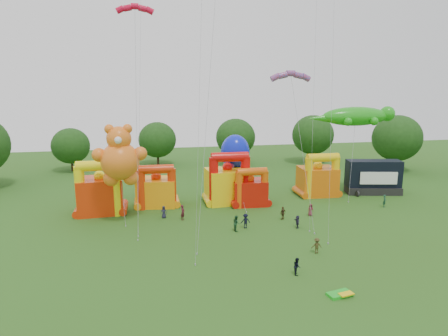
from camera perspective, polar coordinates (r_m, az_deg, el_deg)
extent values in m
plane|color=#2C5517|center=(32.38, 9.55, -19.05)|extent=(160.00, 160.00, 0.00)
cylinder|color=#352314|center=(84.71, 23.23, 0.91)|extent=(0.44, 0.44, 3.72)
ellipsoid|color=#1A3F13|center=(84.04, 23.48, 3.95)|extent=(9.30, 9.30, 8.89)
cylinder|color=#352314|center=(87.73, 12.45, 1.87)|extent=(0.44, 0.44, 3.51)
ellipsoid|color=#1A3F13|center=(87.11, 12.58, 4.65)|extent=(8.77, 8.78, 8.39)
cylinder|color=#352314|center=(84.33, 1.65, 1.68)|extent=(0.44, 0.44, 3.30)
ellipsoid|color=#1A3F13|center=(83.72, 1.66, 4.40)|extent=(8.25, 8.25, 7.88)
cylinder|color=#352314|center=(84.36, -9.41, 1.46)|extent=(0.44, 0.44, 3.09)
ellipsoid|color=#1A3F13|center=(83.77, -9.50, 4.00)|extent=(7.73, 7.72, 7.38)
cylinder|color=#352314|center=(82.90, -20.88, 0.57)|extent=(0.44, 0.44, 2.88)
ellipsoid|color=#1A3F13|center=(82.33, -21.06, 2.98)|extent=(7.20, 7.20, 6.88)
cube|color=red|center=(54.76, -17.21, -3.75)|extent=(5.99, 4.93, 4.63)
cylinder|color=#FFEE0D|center=(53.23, -19.84, -3.27)|extent=(1.25, 1.25, 6.61)
cylinder|color=#FFEE0D|center=(52.70, -15.06, -3.11)|extent=(1.25, 1.25, 6.61)
cylinder|color=#FFEE0D|center=(52.19, -17.68, 0.31)|extent=(5.07, 1.32, 1.32)
sphere|color=#FFEE0D|center=(54.14, -17.38, -1.09)|extent=(1.40, 1.40, 1.40)
cube|color=orange|center=(56.26, -9.60, -3.39)|extent=(5.74, 4.84, 3.82)
cylinder|color=red|center=(54.58, -11.74, -3.06)|extent=(1.15, 1.15, 5.45)
cylinder|color=red|center=(54.65, -7.44, -2.89)|extent=(1.15, 1.15, 5.45)
cylinder|color=red|center=(53.95, -9.69, -0.18)|extent=(4.67, 1.21, 1.21)
sphere|color=red|center=(55.72, -9.68, -1.20)|extent=(1.40, 1.40, 1.40)
cube|color=yellow|center=(56.80, 0.47, -2.56)|extent=(6.15, 5.12, 4.81)
cylinder|color=red|center=(54.57, -1.48, -2.04)|extent=(1.26, 1.26, 6.88)
cylinder|color=red|center=(55.45, 3.08, -1.83)|extent=(1.26, 1.26, 6.88)
cylinder|color=red|center=(54.25, 0.83, 1.59)|extent=(5.10, 1.32, 1.32)
sphere|color=red|center=(56.18, 0.48, 0.12)|extent=(1.40, 1.40, 1.40)
cube|color=red|center=(56.04, 3.62, -3.48)|extent=(4.82, 3.95, 3.49)
cylinder|color=#EB570C|center=(54.17, 2.14, -3.18)|extent=(1.02, 1.02, 4.99)
cylinder|color=#EB570C|center=(55.07, 5.80, -2.98)|extent=(1.02, 1.02, 4.99)
cylinder|color=#EB570C|center=(54.00, 4.02, -0.53)|extent=(4.11, 1.07, 1.07)
sphere|color=#EB570C|center=(55.53, 3.65, -1.44)|extent=(1.40, 1.40, 1.40)
cube|color=#DF620C|center=(62.34, 13.16, -1.84)|extent=(5.63, 4.62, 4.24)
cylinder|color=yellow|center=(59.91, 11.96, -1.45)|extent=(1.19, 1.19, 6.05)
cylinder|color=yellow|center=(61.65, 15.58, -1.25)|extent=(1.19, 1.19, 6.05)
cylinder|color=yellow|center=(60.15, 13.94, 1.46)|extent=(4.81, 1.25, 1.25)
sphere|color=yellow|center=(61.83, 13.26, 0.34)|extent=(1.40, 1.40, 1.40)
cube|color=black|center=(65.99, 20.48, -2.94)|extent=(8.54, 4.59, 1.10)
cube|color=black|center=(65.58, 20.55, -0.72)|extent=(8.46, 4.21, 4.05)
cube|color=white|center=(64.37, 21.24, -1.37)|extent=(5.49, 1.20, 1.90)
cylinder|color=black|center=(63.40, 18.53, -3.53)|extent=(0.30, 0.90, 0.90)
cylinder|color=black|center=(66.78, 23.39, -3.13)|extent=(0.30, 0.90, 0.90)
sphere|color=orange|center=(48.99, -14.63, 0.97)|extent=(4.55, 4.55, 4.55)
sphere|color=orange|center=(48.57, -14.79, 4.08)|extent=(2.90, 2.90, 2.90)
sphere|color=orange|center=(48.52, -16.09, 5.36)|extent=(1.14, 1.14, 1.14)
sphere|color=orange|center=(48.38, -13.63, 5.47)|extent=(1.14, 1.14, 1.14)
sphere|color=orange|center=(49.07, -17.45, 1.80)|extent=(1.66, 1.66, 1.66)
sphere|color=orange|center=(48.74, -11.88, 2.03)|extent=(1.66, 1.66, 1.66)
sphere|color=orange|center=(49.50, -15.82, -1.44)|extent=(1.86, 1.86, 1.86)
sphere|color=orange|center=(49.35, -13.18, -1.34)|extent=(1.86, 1.86, 1.86)
sphere|color=white|center=(47.19, -14.90, 3.86)|extent=(0.83, 0.83, 0.83)
ellipsoid|color=#1F9E16|center=(63.81, 18.29, 7.03)|extent=(10.74, 3.36, 2.85)
sphere|color=#1F9E16|center=(66.49, 22.29, 7.19)|extent=(2.31, 2.31, 2.31)
cone|color=#1F9E16|center=(61.37, 13.79, 6.92)|extent=(4.20, 1.68, 1.68)
sphere|color=#1F9E16|center=(66.35, 19.15, 6.59)|extent=(1.26, 1.26, 1.26)
sphere|color=#1F9E16|center=(63.47, 20.65, 6.27)|extent=(1.26, 1.26, 1.26)
sphere|color=#1F9E16|center=(64.36, 15.89, 6.65)|extent=(1.26, 1.26, 1.26)
sphere|color=#1F9E16|center=(61.39, 17.29, 6.33)|extent=(1.26, 1.26, 1.26)
ellipsoid|color=#0D1ECF|center=(58.24, 1.60, 2.33)|extent=(4.19, 4.19, 5.03)
cone|color=#591E8C|center=(58.97, 2.88, 0.16)|extent=(0.94, 0.94, 3.35)
cone|color=#591E8C|center=(59.94, 1.98, 0.36)|extent=(0.94, 0.94, 3.35)
cone|color=#591E8C|center=(59.66, 0.70, 0.31)|extent=(0.94, 0.94, 3.35)
cone|color=#591E8C|center=(58.40, 0.28, 0.06)|extent=(0.94, 0.94, 3.35)
cone|color=#591E8C|center=(57.40, 1.18, -0.15)|extent=(0.94, 0.94, 3.35)
cone|color=#591E8C|center=(57.69, 2.50, -0.10)|extent=(0.94, 0.94, 3.35)
cube|color=green|center=(34.69, 16.19, -16.92)|extent=(2.16, 1.38, 0.24)
cube|color=yellow|center=(34.56, 17.06, -16.82)|extent=(1.30, 0.83, 0.10)
imported|color=#202136|center=(51.09, -8.60, -6.25)|extent=(0.85, 0.64, 1.57)
imported|color=#4D1621|center=(50.11, -5.92, -6.33)|extent=(0.74, 0.83, 1.91)
imported|color=#1C4727|center=(46.28, 1.77, -7.87)|extent=(0.75, 0.93, 1.85)
imported|color=black|center=(47.16, 3.08, -7.56)|extent=(1.17, 0.71, 1.77)
imported|color=#48341C|center=(50.52, 8.41, -6.39)|extent=(1.06, 0.83, 1.68)
imported|color=#262239|center=(47.98, 10.44, -7.56)|extent=(0.57, 1.44, 1.52)
imported|color=maroon|center=(52.58, 12.27, -5.86)|extent=(0.79, 0.53, 1.57)
imported|color=#1C4733|center=(59.19, 21.95, -4.38)|extent=(0.68, 0.76, 1.74)
imported|color=black|center=(36.93, 10.39, -13.62)|extent=(0.76, 0.88, 1.56)
imported|color=#3B3417|center=(41.51, 13.10, -10.76)|extent=(1.10, 0.70, 1.61)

